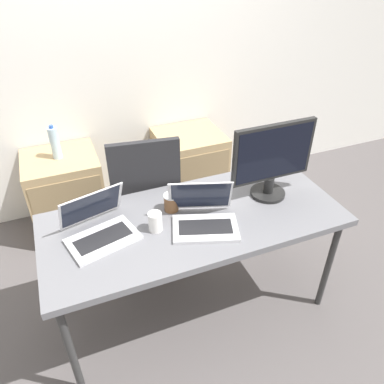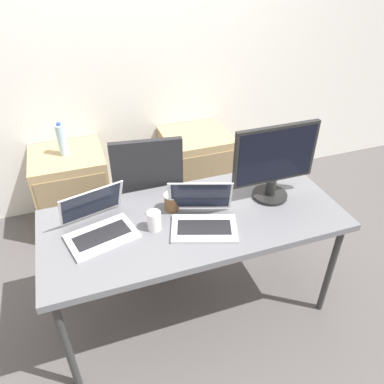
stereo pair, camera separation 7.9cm
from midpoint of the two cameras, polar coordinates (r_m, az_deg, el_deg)
The scene contains 12 objects.
ground_plane at distance 2.62m, azimuth 1.18°, elevation -16.73°, with size 14.00×14.00×0.00m, color #514C4C.
wall_back at distance 3.11m, azimuth -8.35°, elevation 20.50°, with size 10.00×0.05×2.60m.
desk at distance 2.12m, azimuth 1.40°, elevation -5.02°, with size 1.68×0.72×0.75m.
office_chair at distance 2.74m, azimuth -5.71°, elevation -2.83°, with size 0.56×0.59×1.05m.
cabinet_left at distance 3.18m, azimuth -16.99°, elevation 0.28°, with size 0.55×0.51×0.66m.
cabinet_right at distance 3.34m, azimuth 1.28°, elevation 3.71°, with size 0.55×0.51×0.66m.
water_bottle at distance 2.96m, azimuth -18.47°, elevation 7.52°, with size 0.07×0.07×0.26m.
laptop_left at distance 2.01m, azimuth 2.78°, elevation -3.87°, with size 0.40×0.40×0.23m.
laptop_right at distance 2.02m, azimuth -12.98°, elevation -4.88°, with size 0.39×0.39×0.23m.
monitor at distance 2.18m, azimuth 13.48°, elevation 4.50°, with size 0.50×0.21×0.46m.
coffee_cup_white at distance 1.99m, azimuth -4.65°, elevation -4.39°, with size 0.07×0.07×0.11m.
coffee_cup_brown at distance 2.12m, azimuth -2.05°, elevation -1.52°, with size 0.09×0.09×0.10m.
Camera 2 is at (-0.55, -1.53, 2.05)m, focal length 35.00 mm.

